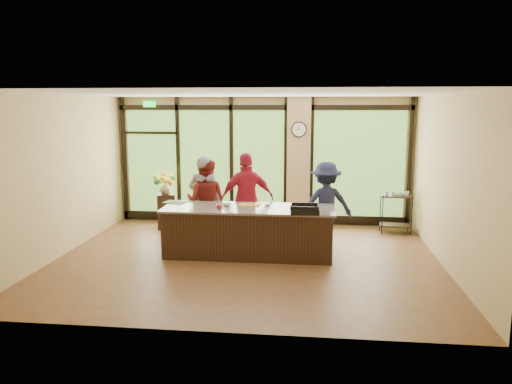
% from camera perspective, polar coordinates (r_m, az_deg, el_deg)
% --- Properties ---
extents(floor, '(7.00, 7.00, 0.00)m').
position_cam_1_polar(floor, '(9.26, -1.07, -7.72)').
color(floor, '#56341E').
rests_on(floor, ground).
extents(ceiling, '(7.00, 7.00, 0.00)m').
position_cam_1_polar(ceiling, '(8.83, -1.14, 11.17)').
color(ceiling, white).
rests_on(ceiling, back_wall).
extents(back_wall, '(7.00, 0.00, 7.00)m').
position_cam_1_polar(back_wall, '(11.88, 0.79, 3.59)').
color(back_wall, tan).
rests_on(back_wall, floor).
extents(left_wall, '(0.00, 6.00, 6.00)m').
position_cam_1_polar(left_wall, '(10.00, -21.42, 1.72)').
color(left_wall, tan).
rests_on(left_wall, floor).
extents(right_wall, '(0.00, 6.00, 6.00)m').
position_cam_1_polar(right_wall, '(9.16, 21.17, 1.04)').
color(right_wall, tan).
rests_on(right_wall, floor).
extents(window_wall, '(6.90, 0.12, 3.00)m').
position_cam_1_polar(window_wall, '(11.83, 1.55, 3.05)').
color(window_wall, tan).
rests_on(window_wall, floor).
extents(island_base, '(3.10, 1.00, 0.88)m').
position_cam_1_polar(island_base, '(9.43, -0.84, -4.62)').
color(island_base, black).
rests_on(island_base, floor).
extents(countertop, '(3.20, 1.10, 0.04)m').
position_cam_1_polar(countertop, '(9.32, -0.85, -1.88)').
color(countertop, slate).
rests_on(countertop, island_base).
extents(wall_clock, '(0.36, 0.04, 0.36)m').
position_cam_1_polar(wall_clock, '(11.64, 4.93, 7.13)').
color(wall_clock, black).
rests_on(wall_clock, window_wall).
extents(cook_left, '(0.69, 0.48, 1.80)m').
position_cam_1_polar(cook_left, '(10.24, -5.93, -0.87)').
color(cook_left, slate).
rests_on(cook_left, floor).
extents(cook_midleft, '(0.92, 0.75, 1.73)m').
position_cam_1_polar(cook_midleft, '(10.25, -5.76, -1.05)').
color(cook_midleft, maroon).
rests_on(cook_midleft, floor).
extents(cook_midright, '(1.18, 0.79, 1.87)m').
position_cam_1_polar(cook_midright, '(10.06, -1.03, -0.81)').
color(cook_midright, '#A41930').
rests_on(cook_midright, floor).
extents(cook_right, '(1.20, 0.84, 1.70)m').
position_cam_1_polar(cook_right, '(10.09, 7.96, -1.37)').
color(cook_right, '#1C1F3E').
rests_on(cook_right, floor).
extents(roasting_pan, '(0.52, 0.42, 0.09)m').
position_cam_1_polar(roasting_pan, '(8.84, 5.57, -2.16)').
color(roasting_pan, black).
rests_on(roasting_pan, countertop).
extents(mixing_bowl, '(0.40, 0.40, 0.08)m').
position_cam_1_polar(mixing_bowl, '(8.91, 5.20, -2.08)').
color(mixing_bowl, silver).
rests_on(mixing_bowl, countertop).
extents(cutting_board_left, '(0.46, 0.39, 0.01)m').
position_cam_1_polar(cutting_board_left, '(9.92, -9.25, -1.15)').
color(cutting_board_left, '#377C2D').
rests_on(cutting_board_left, countertop).
extents(cutting_board_center, '(0.41, 0.32, 0.01)m').
position_cam_1_polar(cutting_board_center, '(9.55, -0.71, -1.44)').
color(cutting_board_center, gold).
rests_on(cutting_board_center, countertop).
extents(cutting_board_right, '(0.44, 0.38, 0.01)m').
position_cam_1_polar(cutting_board_right, '(9.51, 5.30, -1.54)').
color(cutting_board_right, gold).
rests_on(cutting_board_right, countertop).
extents(prep_bowl_near, '(0.21, 0.21, 0.05)m').
position_cam_1_polar(prep_bowl_near, '(9.47, -3.33, -1.44)').
color(prep_bowl_near, white).
rests_on(prep_bowl_near, countertop).
extents(prep_bowl_mid, '(0.18, 0.18, 0.04)m').
position_cam_1_polar(prep_bowl_mid, '(9.38, -4.17, -1.58)').
color(prep_bowl_mid, white).
rests_on(prep_bowl_mid, countertop).
extents(prep_bowl_far, '(0.16, 0.16, 0.03)m').
position_cam_1_polar(prep_bowl_far, '(9.47, 1.34, -1.49)').
color(prep_bowl_far, white).
rests_on(prep_bowl_far, countertop).
extents(red_ramekin, '(0.13, 0.13, 0.08)m').
position_cam_1_polar(red_ramekin, '(9.18, -4.23, -1.72)').
color(red_ramekin, '#B21120').
rests_on(red_ramekin, countertop).
extents(flower_stand, '(0.50, 0.50, 0.80)m').
position_cam_1_polar(flower_stand, '(11.65, -10.23, -2.17)').
color(flower_stand, black).
rests_on(flower_stand, floor).
extents(flower_vase, '(0.29, 0.29, 0.28)m').
position_cam_1_polar(flower_vase, '(11.55, -10.31, 0.46)').
color(flower_vase, '#957E51').
rests_on(flower_vase, flower_stand).
extents(bar_cart, '(0.72, 0.46, 0.94)m').
position_cam_1_polar(bar_cart, '(11.44, 15.71, -1.78)').
color(bar_cart, black).
rests_on(bar_cart, floor).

